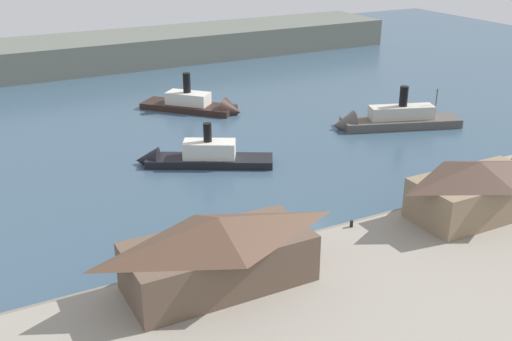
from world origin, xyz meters
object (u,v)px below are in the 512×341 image
(ferry_shed_customs_shed, at_px, (477,189))
(ferry_moored_west, at_px, (386,120))
(ferry_departing_north, at_px, (201,106))
(ferry_moored_east, at_px, (194,157))
(ferry_shed_east_terminal, at_px, (219,251))
(mooring_post_center_west, at_px, (351,224))

(ferry_shed_customs_shed, bearing_deg, ferry_moored_west, 67.30)
(ferry_departing_north, height_order, ferry_moored_east, ferry_departing_north)
(ferry_shed_east_terminal, bearing_deg, ferry_shed_customs_shed, -1.09)
(ferry_shed_customs_shed, bearing_deg, ferry_moored_east, 123.83)
(ferry_shed_customs_shed, relative_size, ferry_moored_east, 0.80)
(mooring_post_center_west, bearing_deg, ferry_shed_east_terminal, -168.66)
(mooring_post_center_west, xyz_separation_m, ferry_departing_north, (4.85, 61.04, -0.36))
(ferry_shed_east_terminal, height_order, mooring_post_center_west, ferry_shed_east_terminal)
(ferry_departing_north, bearing_deg, ferry_moored_east, -115.61)
(ferry_moored_east, xyz_separation_m, ferry_moored_west, (41.62, 0.67, 0.08))
(ferry_shed_customs_shed, distance_m, ferry_moored_east, 45.88)
(ferry_shed_customs_shed, distance_m, ferry_departing_north, 67.18)
(ferry_shed_east_terminal, relative_size, ferry_moored_east, 0.92)
(ferry_shed_customs_shed, distance_m, ferry_moored_west, 42.06)
(ferry_shed_customs_shed, bearing_deg, ferry_departing_north, 100.34)
(ferry_shed_east_terminal, height_order, ferry_moored_west, ferry_shed_east_terminal)
(ferry_departing_north, bearing_deg, ferry_shed_east_terminal, -111.64)
(ferry_departing_north, bearing_deg, ferry_shed_customs_shed, -79.66)
(ferry_moored_west, bearing_deg, ferry_moored_east, -179.08)
(ferry_departing_north, xyz_separation_m, ferry_moored_east, (-13.42, -28.00, 0.08))
(ferry_moored_west, bearing_deg, ferry_shed_east_terminal, -144.96)
(ferry_shed_customs_shed, relative_size, ferry_moored_west, 0.69)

